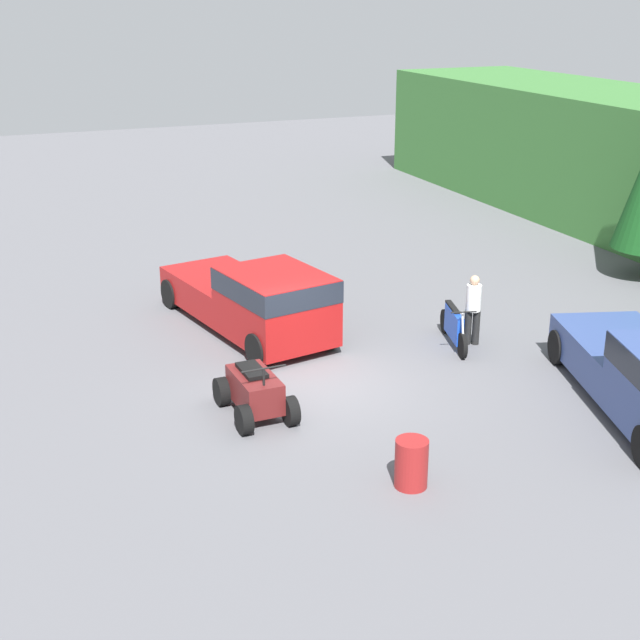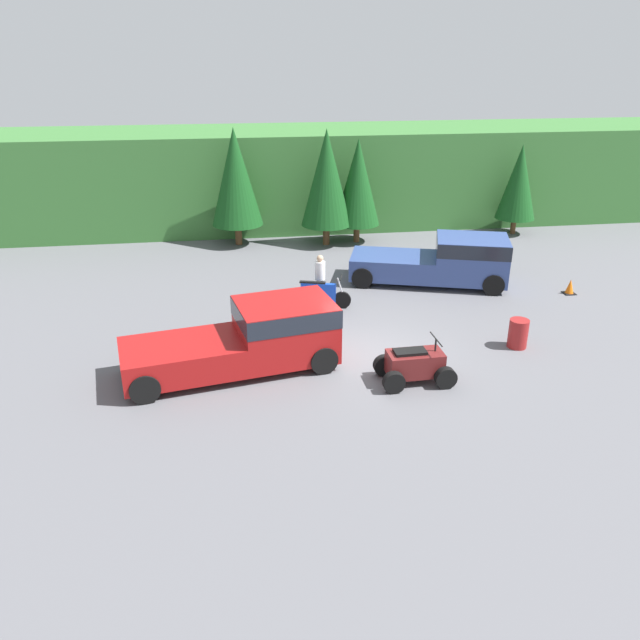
# 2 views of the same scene
# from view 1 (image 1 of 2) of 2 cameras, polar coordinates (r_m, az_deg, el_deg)

# --- Properties ---
(ground_plane) EXTENTS (80.00, 80.00, 0.00)m
(ground_plane) POSITION_cam_1_polar(r_m,az_deg,el_deg) (19.39, -0.46, -4.23)
(ground_plane) COLOR #5B5B60
(pickup_truck_red) EXTENTS (6.11, 3.18, 1.84)m
(pickup_truck_red) POSITION_cam_1_polar(r_m,az_deg,el_deg) (21.97, -4.08, 1.43)
(pickup_truck_red) COLOR maroon
(pickup_truck_red) RESTS_ON ground_plane
(dirt_bike) EXTENTS (2.21, 0.86, 1.14)m
(dirt_bike) POSITION_cam_1_polar(r_m,az_deg,el_deg) (21.67, 8.56, -0.42)
(dirt_bike) COLOR black
(dirt_bike) RESTS_ON ground_plane
(quad_atv) EXTENTS (2.03, 1.24, 1.23)m
(quad_atv) POSITION_cam_1_polar(r_m,az_deg,el_deg) (17.99, -4.19, -4.64)
(quad_atv) COLOR black
(quad_atv) RESTS_ON ground_plane
(rider_person) EXTENTS (0.48, 0.48, 1.74)m
(rider_person) POSITION_cam_1_polar(r_m,az_deg,el_deg) (21.63, 9.77, 0.81)
(rider_person) COLOR black
(rider_person) RESTS_ON ground_plane
(steel_barrel) EXTENTS (0.58, 0.58, 0.88)m
(steel_barrel) POSITION_cam_1_polar(r_m,az_deg,el_deg) (15.56, 5.87, -9.11)
(steel_barrel) COLOR maroon
(steel_barrel) RESTS_ON ground_plane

